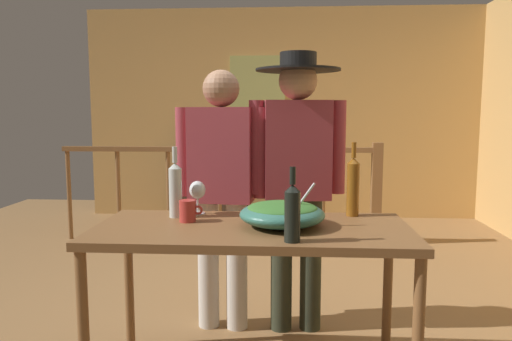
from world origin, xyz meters
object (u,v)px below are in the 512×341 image
at_px(person_standing_left, 222,180).
at_px(mug_red, 188,211).
at_px(serving_table, 252,242).
at_px(wine_bottle_clear, 175,189).
at_px(flat_screen_tv, 209,157).
at_px(person_standing_right, 297,167).
at_px(wine_bottle_dark, 292,212).
at_px(stair_railing, 266,180).
at_px(wine_glass, 197,191).
at_px(wine_bottle_amber, 353,186).
at_px(salad_bowl, 282,213).
at_px(tv_console, 210,199).
at_px(framed_picture, 258,90).

bearing_deg(person_standing_left, mug_red, 84.04).
relative_size(serving_table, wine_bottle_clear, 4.10).
relative_size(flat_screen_tv, person_standing_right, 0.36).
relative_size(serving_table, person_standing_left, 0.96).
bearing_deg(wine_bottle_dark, person_standing_left, 115.73).
distance_m(flat_screen_tv, mug_red, 3.47).
bearing_deg(wine_bottle_clear, person_standing_left, 65.92).
relative_size(stair_railing, serving_table, 2.15).
xyz_separation_m(wine_glass, wine_bottle_amber, (0.83, 0.01, 0.04)).
xyz_separation_m(wine_bottle_amber, wine_bottle_clear, (-0.93, -0.09, -0.01)).
distance_m(salad_bowl, person_standing_right, 0.61).
bearing_deg(serving_table, wine_bottle_amber, 27.88).
distance_m(salad_bowl, person_standing_left, 0.70).
height_order(serving_table, wine_bottle_clear, wine_bottle_clear).
bearing_deg(tv_console, wine_glass, -82.00).
relative_size(serving_table, wine_bottle_amber, 3.88).
height_order(wine_glass, mug_red, wine_glass).
bearing_deg(wine_bottle_amber, wine_bottle_dark, -121.14).
relative_size(tv_console, wine_glass, 5.00).
bearing_deg(wine_glass, person_standing_right, 31.72).
relative_size(salad_bowl, person_standing_right, 0.25).
height_order(wine_bottle_amber, person_standing_left, person_standing_left).
height_order(framed_picture, person_standing_right, framed_picture).
height_order(framed_picture, salad_bowl, framed_picture).
distance_m(salad_bowl, wine_bottle_amber, 0.46).
relative_size(stair_railing, wine_glass, 18.16).
height_order(wine_bottle_amber, person_standing_right, person_standing_right).
xyz_separation_m(wine_bottle_dark, mug_red, (-0.52, 0.34, -0.08)).
relative_size(mug_red, person_standing_left, 0.07).
height_order(wine_bottle_dark, person_standing_right, person_standing_right).
xyz_separation_m(wine_bottle_amber, person_standing_left, (-0.74, 0.33, -0.02)).
height_order(salad_bowl, wine_bottle_dark, wine_bottle_dark).
bearing_deg(person_standing_left, wine_bottle_clear, 71.02).
distance_m(stair_railing, serving_table, 2.59).
height_order(framed_picture, wine_bottle_dark, framed_picture).
bearing_deg(wine_bottle_amber, person_standing_left, 156.16).
distance_m(framed_picture, stair_railing, 1.59).
bearing_deg(framed_picture, person_standing_right, -82.35).
height_order(mug_red, person_standing_right, person_standing_right).
distance_m(wine_bottle_amber, person_standing_right, 0.44).
bearing_deg(mug_red, wine_bottle_amber, 12.87).
xyz_separation_m(tv_console, wine_bottle_clear, (0.36, -3.37, 0.68)).
xyz_separation_m(wine_bottle_clear, person_standing_right, (0.64, 0.42, 0.07)).
relative_size(tv_console, flat_screen_tv, 1.49).
bearing_deg(mug_red, person_standing_right, 43.17).
distance_m(framed_picture, serving_table, 3.95).
distance_m(flat_screen_tv, person_standing_left, 2.97).
bearing_deg(tv_console, serving_table, -77.67).
distance_m(tv_console, serving_table, 3.66).
bearing_deg(wine_glass, framed_picture, 88.31).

